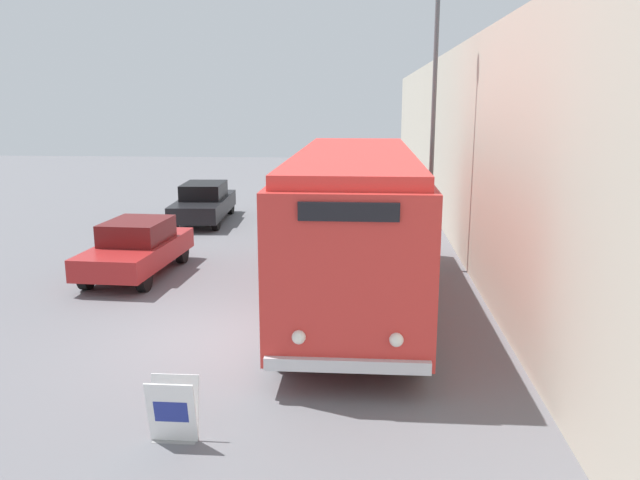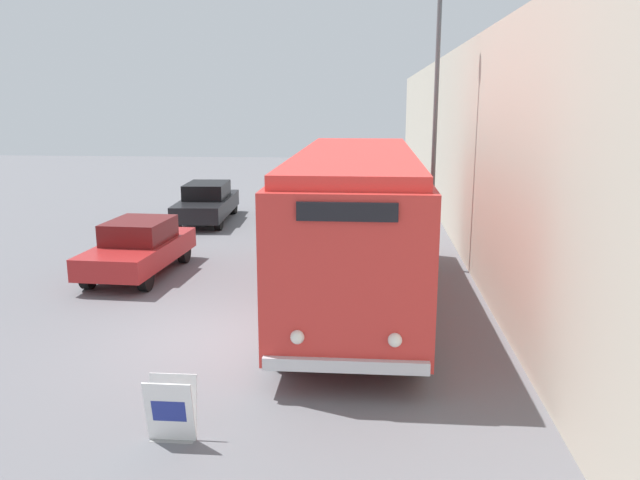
{
  "view_description": "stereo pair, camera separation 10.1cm",
  "coord_description": "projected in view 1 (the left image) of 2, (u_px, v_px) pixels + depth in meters",
  "views": [
    {
      "loc": [
        2.9,
        -11.24,
        4.56
      ],
      "look_at": [
        2.06,
        0.18,
        2.0
      ],
      "focal_mm": 35.0,
      "sensor_mm": 36.0,
      "label": 1
    },
    {
      "loc": [
        3.0,
        -11.23,
        4.56
      ],
      "look_at": [
        2.06,
        0.18,
        2.0
      ],
      "focal_mm": 35.0,
      "sensor_mm": 36.0,
      "label": 2
    }
  ],
  "objects": [
    {
      "name": "vintage_bus",
      "position": [
        354.0,
        219.0,
        14.11
      ],
      "size": [
        2.7,
        10.07,
        3.47
      ],
      "color": "black",
      "rests_on": "ground_plane"
    },
    {
      "name": "ground_plane",
      "position": [
        214.0,
        340.0,
        12.14
      ],
      "size": [
        80.0,
        80.0,
        0.0
      ],
      "primitive_type": "plane",
      "color": "slate"
    },
    {
      "name": "sign_board",
      "position": [
        173.0,
        411.0,
        8.46
      ],
      "size": [
        0.67,
        0.34,
        0.91
      ],
      "color": "gray",
      "rests_on": "ground_plane"
    },
    {
      "name": "streetlamp",
      "position": [
        434.0,
        90.0,
        16.39
      ],
      "size": [
        0.36,
        0.36,
        7.66
      ],
      "color": "#595E60",
      "rests_on": "ground_plane"
    },
    {
      "name": "building_wall_right",
      "position": [
        455.0,
        145.0,
        20.77
      ],
      "size": [
        0.3,
        60.0,
        6.25
      ],
      "color": "beige",
      "rests_on": "ground_plane"
    },
    {
      "name": "parked_car_mid",
      "position": [
        204.0,
        202.0,
        23.97
      ],
      "size": [
        2.04,
        4.84,
        1.48
      ],
      "rotation": [
        0.0,
        0.0,
        0.06
      ],
      "color": "black",
      "rests_on": "ground_plane"
    },
    {
      "name": "parked_car_near",
      "position": [
        137.0,
        247.0,
        16.56
      ],
      "size": [
        1.95,
        4.24,
        1.47
      ],
      "rotation": [
        0.0,
        0.0,
        -0.05
      ],
      "color": "black",
      "rests_on": "ground_plane"
    }
  ]
}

